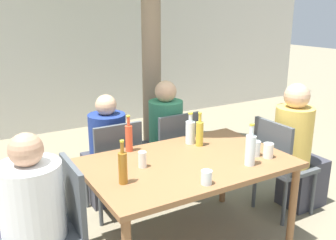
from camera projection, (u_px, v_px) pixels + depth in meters
The scene contains 19 objects.
cafe_building_wall at pixel (59, 42), 5.68m from camera, with size 10.00×0.08×2.80m.
dining_table_front at pixel (187, 169), 2.90m from camera, with size 1.56×1.00×0.75m.
patio_chair_0 at pixel (58, 222), 2.46m from camera, with size 0.44×0.44×0.92m.
patio_chair_1 at pixel (279, 161), 3.44m from camera, with size 0.44×0.44×0.92m.
patio_chair_2 at pixel (115, 163), 3.40m from camera, with size 0.44×0.44×0.92m.
patio_chair_3 at pixel (173, 150), 3.70m from camera, with size 0.44×0.44×0.92m.
person_seated_0 at pixel (21, 232), 2.34m from camera, with size 0.60×0.40×1.17m.
person_seated_1 at pixel (297, 153), 3.54m from camera, with size 0.57×0.35×1.24m.
person_seated_2 at pixel (105, 157), 3.61m from camera, with size 0.34×0.57×1.14m.
person_seated_3 at pixel (161, 142), 3.90m from camera, with size 0.34×0.57×1.21m.
amber_bottle_0 at pixel (123, 167), 2.47m from camera, with size 0.06×0.06×0.31m.
oil_cruet_1 at pixel (200, 133), 3.17m from camera, with size 0.06×0.06×0.29m.
water_bottle_2 at pixel (250, 149), 2.77m from camera, with size 0.08×0.08×0.32m.
water_bottle_3 at pixel (190, 131), 3.23m from camera, with size 0.08×0.08×0.28m.
soda_bottle_4 at pixel (129, 137), 3.05m from camera, with size 0.06×0.06×0.30m.
drinking_glass_0 at pixel (206, 177), 2.48m from camera, with size 0.07×0.07×0.10m.
drinking_glass_1 at pixel (268, 150), 2.93m from camera, with size 0.08×0.08×0.12m.
drinking_glass_2 at pixel (142, 160), 2.75m from camera, with size 0.06×0.06×0.12m.
drinking_glass_3 at pixel (256, 148), 2.96m from camera, with size 0.08×0.08×0.12m.
Camera 1 is at (-1.48, -2.23, 1.87)m, focal length 40.00 mm.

